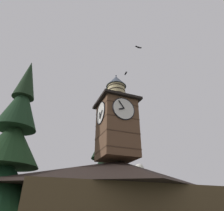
% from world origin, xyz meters
% --- Properties ---
extents(building_main, '(15.96, 8.92, 5.82)m').
position_xyz_m(building_main, '(-0.51, -1.52, 2.98)').
color(building_main, '#4F3E27').
rests_on(building_main, ground_plane).
extents(clock_tower, '(3.96, 3.96, 9.36)m').
position_xyz_m(clock_tower, '(-0.05, -1.13, 9.64)').
color(clock_tower, brown).
rests_on(clock_tower, building_main).
extents(pine_tree_behind, '(5.00, 5.00, 17.74)m').
position_xyz_m(pine_tree_behind, '(-1.05, -6.43, 7.85)').
color(pine_tree_behind, '#473323').
rests_on(pine_tree_behind, ground_plane).
extents(pine_tree_aside, '(6.69, 6.69, 15.95)m').
position_xyz_m(pine_tree_aside, '(8.89, -3.40, 6.34)').
color(pine_tree_aside, '#473323').
rests_on(pine_tree_aside, ground_plane).
extents(moon, '(2.18, 2.18, 2.18)m').
position_xyz_m(moon, '(-17.57, -27.65, 10.58)').
color(moon, silver).
extents(flying_bird_high, '(0.70, 0.21, 0.12)m').
position_xyz_m(flying_bird_high, '(-1.07, 2.40, 16.52)').
color(flying_bird_high, black).
extents(flying_bird_low, '(0.25, 0.64, 0.13)m').
position_xyz_m(flying_bird_low, '(-1.63, -1.77, 16.37)').
color(flying_bird_low, black).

